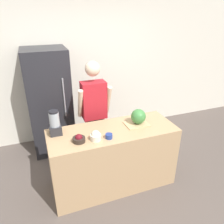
{
  "coord_description": "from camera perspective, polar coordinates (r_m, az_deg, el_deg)",
  "views": [
    {
      "loc": [
        -0.89,
        -2.04,
        2.37
      ],
      "look_at": [
        0.0,
        0.36,
        1.16
      ],
      "focal_mm": 35.0,
      "sensor_mm": 36.0,
      "label": 1
    }
  ],
  "objects": [
    {
      "name": "blender",
      "position": [
        2.85,
        -14.72,
        -2.99
      ],
      "size": [
        0.15,
        0.15,
        0.33
      ],
      "color": "#28282D",
      "rests_on": "counter_island"
    },
    {
      "name": "bowl_small_blue",
      "position": [
        2.73,
        -0.82,
        -6.33
      ],
      "size": [
        0.09,
        0.09,
        0.06
      ],
      "color": "navy",
      "rests_on": "counter_island"
    },
    {
      "name": "bowl_cream",
      "position": [
        2.69,
        -4.28,
        -6.26
      ],
      "size": [
        0.13,
        0.13,
        0.13
      ],
      "color": "beige",
      "rests_on": "counter_island"
    },
    {
      "name": "counter_island",
      "position": [
        3.17,
        0.21,
        -11.85
      ],
      "size": [
        1.72,
        0.66,
        0.91
      ],
      "color": "tan",
      "rests_on": "ground_plane"
    },
    {
      "name": "person",
      "position": [
        3.44,
        -4.65,
        -0.31
      ],
      "size": [
        0.51,
        0.27,
        1.71
      ],
      "color": "#333338",
      "rests_on": "ground_plane"
    },
    {
      "name": "ground_plane",
      "position": [
        3.25,
        2.41,
        -21.6
      ],
      "size": [
        14.0,
        14.0,
        0.0
      ],
      "primitive_type": "plane",
      "color": "#564C47"
    },
    {
      "name": "watermelon",
      "position": [
        3.03,
        6.9,
        -1.15
      ],
      "size": [
        0.21,
        0.21,
        0.21
      ],
      "color": "#3D7F3D",
      "rests_on": "cutting_board"
    },
    {
      "name": "bowl_cherries",
      "position": [
        2.69,
        -8.65,
        -6.97
      ],
      "size": [
        0.16,
        0.16,
        0.1
      ],
      "color": "#2D231E",
      "rests_on": "counter_island"
    },
    {
      "name": "cutting_board",
      "position": [
        3.07,
        6.47,
        -3.13
      ],
      "size": [
        0.32,
        0.24,
        0.01
      ],
      "color": "tan",
      "rests_on": "counter_island"
    },
    {
      "name": "refrigerator",
      "position": [
        3.93,
        -15.95,
        2.47
      ],
      "size": [
        0.7,
        0.7,
        1.82
      ],
      "color": "#232328",
      "rests_on": "ground_plane"
    },
    {
      "name": "wall_back",
      "position": [
        4.26,
        -7.77,
        10.5
      ],
      "size": [
        8.0,
        0.06,
        2.6
      ],
      "color": "silver",
      "rests_on": "ground_plane"
    }
  ]
}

